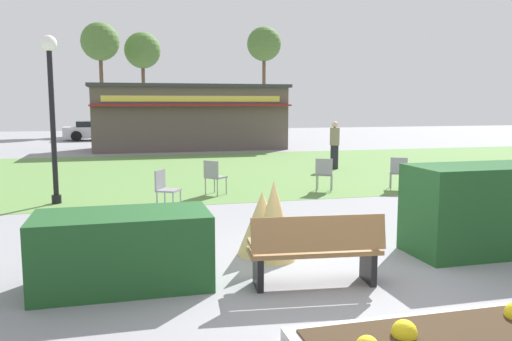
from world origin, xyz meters
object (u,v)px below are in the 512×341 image
parked_car_west_slot (98,130)px  tree_right_bg (143,51)px  cafe_chair_east (398,170)px  parked_car_center_slot (182,129)px  park_bench (316,250)px  cafe_chair_west (324,172)px  lamppost_mid (51,98)px  food_kiosk (189,117)px  tree_left_bg (100,43)px  tree_center_bg (264,45)px  cafe_chair_north (165,186)px  person_strolling (335,145)px  cafe_chair_center (214,174)px

parked_car_west_slot → tree_right_bg: bearing=67.7°
cafe_chair_east → parked_car_center_slot: (-3.36, 21.82, 0.12)m
park_bench → cafe_chair_west: (2.80, 6.67, 0.05)m
lamppost_mid → cafe_chair_west: size_ratio=4.32×
parked_car_center_slot → tree_right_bg: bearing=104.6°
food_kiosk → tree_left_bg: 15.81m
tree_center_bg → parked_car_west_slot: bearing=-149.0°
parked_car_center_slot → cafe_chair_west: bearing=-86.5°
cafe_chair_north → tree_right_bg: size_ratio=0.11×
person_strolling → food_kiosk: bearing=-80.6°
cafe_chair_north → tree_left_bg: tree_left_bg is taller
cafe_chair_east → tree_center_bg: (4.39, 29.66, 6.54)m
person_strolling → parked_car_center_slot: person_strolling is taller
food_kiosk → park_bench: bearing=-92.8°
cafe_chair_center → parked_car_west_slot: bearing=99.8°
lamppost_mid → cafe_chair_center: bearing=2.9°
tree_left_bg → park_bench: bearing=-84.0°
food_kiosk → tree_right_bg: tree_right_bg is taller
cafe_chair_east → cafe_chair_north: (-6.32, -1.16, 0.00)m
cafe_chair_west → tree_right_bg: 30.25m
cafe_chair_north → tree_right_bg: 31.44m
park_bench → tree_left_bg: (-3.68, 34.78, 6.27)m
parked_car_west_slot → cafe_chair_north: bearing=-84.2°
person_strolling → park_bench: bearing=53.0°
tree_left_bg → tree_right_bg: tree_left_bg is taller
parked_car_center_slot → tree_center_bg: bearing=45.3°
lamppost_mid → cafe_chair_west: lamppost_mid is taller
parked_car_west_slot → park_bench: bearing=-82.3°
park_bench → tree_right_bg: tree_right_bg is taller
food_kiosk → person_strolling: (3.92, -9.58, -0.77)m
parked_car_center_slot → tree_center_bg: tree_center_bg is taller
cafe_chair_west → person_strolling: person_strolling is taller
lamppost_mid → tree_left_bg: tree_left_bg is taller
cafe_chair_center → cafe_chair_north: size_ratio=1.00×
cafe_chair_center → cafe_chair_west: bearing=-4.4°
parked_car_center_slot → tree_left_bg: 10.32m
park_bench → lamppost_mid: lamppost_mid is taller
cafe_chair_north → tree_right_bg: bearing=88.3°
cafe_chair_center → parked_car_center_slot: 21.43m
lamppost_mid → person_strolling: bearing=26.0°
cafe_chair_west → person_strolling: size_ratio=0.53×
cafe_chair_east → tree_left_bg: bearing=106.8°
person_strolling → parked_car_west_slot: person_strolling is taller
cafe_chair_west → parked_car_center_slot: parked_car_center_slot is taller
cafe_chair_east → tree_right_bg: bearing=100.3°
food_kiosk → cafe_chair_north: size_ratio=10.95×
park_bench → parked_car_west_slot: size_ratio=0.41×
cafe_chair_east → person_strolling: person_strolling is taller
tree_left_bg → tree_right_bg: (3.11, 1.38, -0.42)m
cafe_chair_north → tree_center_bg: tree_center_bg is taller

